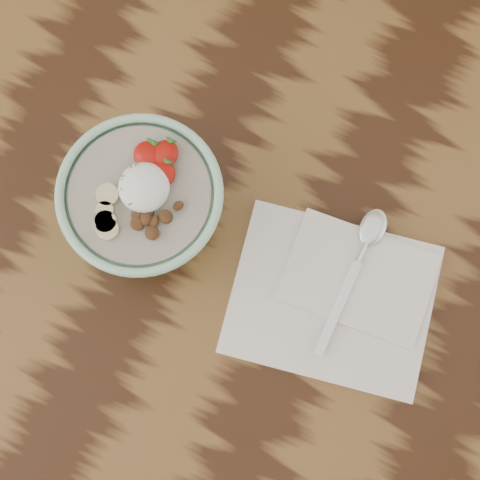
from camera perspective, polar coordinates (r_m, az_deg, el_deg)
The scene contains 4 objects.
table at distance 95.48cm, azimuth -4.96°, elevation 2.03°, with size 160.00×90.00×75.00cm.
breakfast_bowl at distance 80.11cm, azimuth -8.16°, elevation 3.26°, with size 19.16×19.16×13.05cm.
napkin at distance 84.19cm, azimuth 8.30°, elevation -4.66°, with size 27.87×24.12×1.51cm.
spoon at distance 84.25cm, azimuth 10.56°, elevation -0.61°, with size 3.39×19.79×1.04cm.
Camera 1 is at (16.44, -15.38, 158.49)cm, focal length 50.00 mm.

